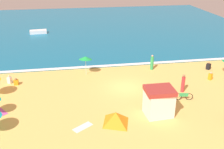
{
  "coord_description": "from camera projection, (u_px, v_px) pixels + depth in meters",
  "views": [
    {
      "loc": [
        -5.55,
        -24.64,
        12.72
      ],
      "look_at": [
        -1.22,
        1.88,
        0.8
      ],
      "focal_mm": 42.07,
      "sensor_mm": 36.0,
      "label": 1
    }
  ],
  "objects": [
    {
      "name": "beach_towel_0",
      "position": [
        83.0,
        127.0,
        21.58
      ],
      "size": [
        1.79,
        1.54,
        0.01
      ],
      "color": "white",
      "rests_on": "ground_plane"
    },
    {
      "name": "wave_breaker_foam",
      "position": [
        116.0,
        65.0,
        33.84
      ],
      "size": [
        57.0,
        0.7,
        0.01
      ],
      "primitive_type": "cube",
      "color": "white",
      "rests_on": "ocean_water"
    },
    {
      "name": "parked_bicycle",
      "position": [
        184.0,
        96.0,
        25.62
      ],
      "size": [
        1.81,
        0.35,
        0.76
      ],
      "color": "black",
      "rests_on": "ground_plane"
    },
    {
      "name": "lifeguard_cabana",
      "position": [
        159.0,
        101.0,
        22.82
      ],
      "size": [
        2.47,
        2.07,
        2.58
      ],
      "color": "white",
      "rests_on": "ground_plane"
    },
    {
      "name": "beachgoer_4",
      "position": [
        208.0,
        66.0,
        32.68
      ],
      "size": [
        0.62,
        0.62,
        0.96
      ],
      "color": "black",
      "rests_on": "ground_plane"
    },
    {
      "name": "beach_umbrella_3",
      "position": [
        85.0,
        58.0,
        30.46
      ],
      "size": [
        2.07,
        2.08,
        2.4
      ],
      "color": "silver",
      "rests_on": "ground_plane"
    },
    {
      "name": "ground_plane",
      "position": [
        126.0,
        88.0,
        28.2
      ],
      "size": [
        60.0,
        60.0,
        0.0
      ],
      "primitive_type": "plane",
      "color": "#EDBC60"
    },
    {
      "name": "beachgoer_5",
      "position": [
        152.0,
        63.0,
        32.44
      ],
      "size": [
        0.51,
        0.51,
        1.92
      ],
      "color": "green",
      "rests_on": "ground_plane"
    },
    {
      "name": "beach_tent",
      "position": [
        116.0,
        118.0,
        21.92
      ],
      "size": [
        2.71,
        2.8,
        1.05
      ],
      "color": "orange",
      "rests_on": "ground_plane"
    },
    {
      "name": "beachgoer_2",
      "position": [
        210.0,
        76.0,
        29.88
      ],
      "size": [
        0.48,
        0.48,
        0.98
      ],
      "color": "orange",
      "rests_on": "ground_plane"
    },
    {
      "name": "beachgoer_6",
      "position": [
        10.0,
        80.0,
        29.06
      ],
      "size": [
        0.53,
        0.53,
        0.93
      ],
      "color": "white",
      "rests_on": "ground_plane"
    },
    {
      "name": "small_boat_0",
      "position": [
        38.0,
        32.0,
        48.01
      ],
      "size": [
        3.1,
        1.53,
        0.63
      ],
      "color": "white",
      "rests_on": "ocean_water"
    },
    {
      "name": "beachgoer_8",
      "position": [
        16.0,
        82.0,
        28.71
      ],
      "size": [
        0.44,
        0.44,
        0.8
      ],
      "color": "orange",
      "rests_on": "ground_plane"
    },
    {
      "name": "beach_towel_1",
      "position": [
        1.0,
        112.0,
        23.76
      ],
      "size": [
        1.48,
        1.67,
        0.01
      ],
      "color": "#D84CA5",
      "rests_on": "ground_plane"
    },
    {
      "name": "ocean_water",
      "position": [
        97.0,
        26.0,
        53.44
      ],
      "size": [
        60.0,
        44.0,
        0.1
      ],
      "primitive_type": "cube",
      "color": "#146B93",
      "rests_on": "ground_plane"
    },
    {
      "name": "beachgoer_0",
      "position": [
        183.0,
        84.0,
        26.97
      ],
      "size": [
        0.43,
        0.43,
        1.94
      ],
      "color": "red",
      "rests_on": "ground_plane"
    }
  ]
}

